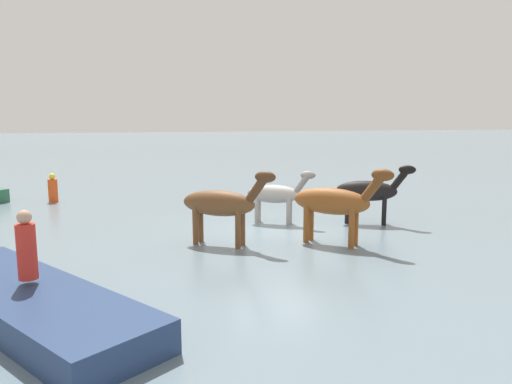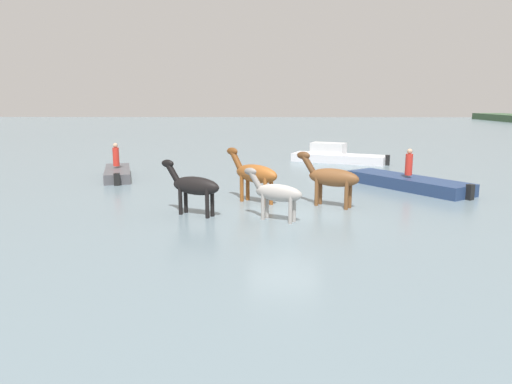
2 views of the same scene
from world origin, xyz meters
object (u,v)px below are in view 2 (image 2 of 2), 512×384
Objects in this scene: horse_mid_herd at (254,174)px; boat_tender_starboard at (408,184)px; horse_pinto_flank at (194,186)px; horse_lead at (276,193)px; boat_motor_center at (118,175)px; boat_launch_far at (337,157)px; person_helmsman_aft at (116,155)px; person_spotter_bow at (409,163)px; horse_dun_straggler at (331,178)px.

horse_mid_herd is 7.62m from boat_tender_starboard.
horse_pinto_flank is at bearing 84.83° from boat_tender_starboard.
horse_lead is 0.45× the size of boat_motor_center.
boat_launch_far is 5.10× the size of person_helmsman_aft.
person_spotter_bow is at bearing -113.68° from horse_mid_herd.
boat_tender_starboard is at bearing 78.23° from person_helmsman_aft.
horse_mid_herd reaches higher than person_helmsman_aft.
horse_dun_straggler is at bearing -150.16° from horse_mid_herd.
person_spotter_bow is (-3.68, 3.97, 0.07)m from horse_dun_straggler.
boat_motor_center is 3.87× the size of person_spotter_bow.
horse_dun_straggler is at bearing 105.22° from boat_launch_far.
person_helmsman_aft is at bearing -18.11° from horse_lead.
boat_tender_starboard is at bearing -117.01° from boat_motor_center.
horse_lead is 0.36× the size of boat_tender_starboard.
person_helmsman_aft is at bearing -102.21° from person_spotter_bow.
person_spotter_bow is (3.05, 14.11, 0.05)m from person_helmsman_aft.
person_spotter_bow is (0.11, -0.03, 0.99)m from boat_tender_starboard.
boat_motor_center is (-8.63, -7.93, -0.77)m from horse_lead.
horse_dun_straggler is 2.00× the size of person_helmsman_aft.
person_helmsman_aft is 1.00× the size of person_spotter_bow.
horse_mid_herd is (-2.81, -0.78, 0.21)m from horse_lead.
boat_tender_starboard is 14.48m from person_helmsman_aft.
person_helmsman_aft reaches higher than boat_tender_starboard.
horse_pinto_flank is at bearing 88.44° from boat_launch_far.
horse_mid_herd is at bearing -66.02° from person_spotter_bow.
boat_launch_far is (-12.93, 2.15, -0.77)m from horse_dun_straggler.
person_helmsman_aft is (-6.74, -10.15, 0.03)m from horse_dun_straggler.
horse_mid_herd is at bearing -44.60° from horse_lead.
horse_dun_straggler reaches higher than person_helmsman_aft.
person_spotter_bow is (2.78, 13.99, 1.01)m from boat_motor_center.
boat_launch_far is at bearing -24.17° from boat_tender_starboard.
boat_motor_center is at bearing -17.64° from horse_lead.
horse_mid_herd is 0.39× the size of boat_tender_starboard.
person_helmsman_aft is at bearing 42.62° from boat_tender_starboard.
boat_launch_far is at bearing -75.91° from horse_lead.
horse_pinto_flank is 10.27m from person_spotter_bow.
horse_pinto_flank is (-0.72, -2.84, 0.10)m from horse_lead.
person_spotter_bow is at bearing 129.46° from boat_tender_starboard.
boat_tender_starboard is (-3.79, 3.99, -0.91)m from horse_dun_straggler.
person_helmsman_aft reaches higher than horse_lead.
person_spotter_bow is at bearing -122.20° from horse_pinto_flank.
horse_dun_straggler is 0.41× the size of boat_tender_starboard.
horse_dun_straggler is (-1.45, 4.93, 0.07)m from horse_pinto_flank.
boat_tender_starboard is at bearing 126.07° from boat_launch_far.
horse_mid_herd is at bearing -106.63° from horse_pinto_flank.
horse_dun_straggler is 11.97m from boat_motor_center.
horse_lead is at bearing -166.38° from horse_pinto_flank.
horse_mid_herd is (-2.09, 2.05, 0.11)m from horse_pinto_flank.
horse_dun_straggler is 2.00× the size of person_spotter_bow.
horse_pinto_flank is at bearing -60.00° from person_spotter_bow.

